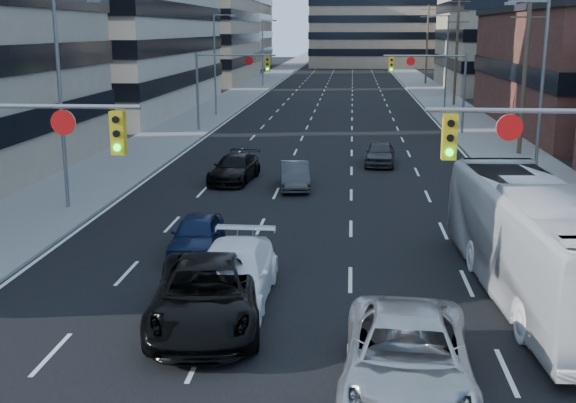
% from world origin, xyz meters
% --- Properties ---
extents(road_surface, '(18.00, 300.00, 0.02)m').
position_xyz_m(road_surface, '(0.00, 130.00, 0.01)').
color(road_surface, black).
rests_on(road_surface, ground).
extents(sidewalk_left, '(5.00, 300.00, 0.15)m').
position_xyz_m(sidewalk_left, '(-11.50, 130.00, 0.07)').
color(sidewalk_left, slate).
rests_on(sidewalk_left, ground).
extents(sidewalk_right, '(5.00, 300.00, 0.15)m').
position_xyz_m(sidewalk_right, '(11.50, 130.00, 0.07)').
color(sidewalk_right, slate).
rests_on(sidewalk_right, ground).
extents(office_left_far, '(20.00, 30.00, 16.00)m').
position_xyz_m(office_left_far, '(-24.00, 100.00, 8.00)').
color(office_left_far, gray).
rests_on(office_left_far, ground).
extents(office_right_far, '(22.00, 28.00, 14.00)m').
position_xyz_m(office_right_far, '(25.00, 88.00, 7.00)').
color(office_right_far, gray).
rests_on(office_right_far, ground).
extents(bg_block_left, '(24.00, 24.00, 20.00)m').
position_xyz_m(bg_block_left, '(-28.00, 140.00, 10.00)').
color(bg_block_left, '#ADA089').
rests_on(bg_block_left, ground).
extents(bg_block_right, '(22.00, 22.00, 12.00)m').
position_xyz_m(bg_block_right, '(32.00, 130.00, 6.00)').
color(bg_block_right, gray).
rests_on(bg_block_right, ground).
extents(signal_far_left, '(6.09, 0.33, 6.00)m').
position_xyz_m(signal_far_left, '(-7.68, 45.00, 4.30)').
color(signal_far_left, slate).
rests_on(signal_far_left, ground).
extents(signal_far_right, '(6.09, 0.33, 6.00)m').
position_xyz_m(signal_far_right, '(7.68, 45.00, 4.30)').
color(signal_far_right, slate).
rests_on(signal_far_right, ground).
extents(utility_pole_block, '(2.20, 0.28, 11.00)m').
position_xyz_m(utility_pole_block, '(12.20, 36.00, 5.78)').
color(utility_pole_block, '#4C3D2D').
rests_on(utility_pole_block, ground).
extents(utility_pole_midblock, '(2.20, 0.28, 11.00)m').
position_xyz_m(utility_pole_midblock, '(12.20, 66.00, 5.78)').
color(utility_pole_midblock, '#4C3D2D').
rests_on(utility_pole_midblock, ground).
extents(utility_pole_distant, '(2.20, 0.28, 11.00)m').
position_xyz_m(utility_pole_distant, '(12.20, 96.00, 5.78)').
color(utility_pole_distant, '#4C3D2D').
rests_on(utility_pole_distant, ground).
extents(streetlight_left_near, '(2.03, 0.22, 9.00)m').
position_xyz_m(streetlight_left_near, '(-10.34, 20.00, 5.05)').
color(streetlight_left_near, slate).
rests_on(streetlight_left_near, ground).
extents(streetlight_left_mid, '(2.03, 0.22, 9.00)m').
position_xyz_m(streetlight_left_mid, '(-10.34, 55.00, 5.05)').
color(streetlight_left_mid, slate).
rests_on(streetlight_left_mid, ground).
extents(streetlight_left_far, '(2.03, 0.22, 9.00)m').
position_xyz_m(streetlight_left_far, '(-10.34, 90.00, 5.05)').
color(streetlight_left_far, slate).
rests_on(streetlight_left_far, ground).
extents(streetlight_right_near, '(2.03, 0.22, 9.00)m').
position_xyz_m(streetlight_right_near, '(10.34, 25.00, 5.05)').
color(streetlight_right_near, slate).
rests_on(streetlight_right_near, ground).
extents(streetlight_right_far, '(2.03, 0.22, 9.00)m').
position_xyz_m(streetlight_right_far, '(10.34, 60.00, 5.05)').
color(streetlight_right_far, slate).
rests_on(streetlight_right_far, ground).
extents(black_pickup, '(3.55, 6.40, 1.69)m').
position_xyz_m(black_pickup, '(-2.00, 8.15, 0.85)').
color(black_pickup, black).
rests_on(black_pickup, ground).
extents(white_van, '(2.33, 5.60, 1.62)m').
position_xyz_m(white_van, '(-1.60, 9.85, 0.81)').
color(white_van, white).
rests_on(white_van, ground).
extents(silver_suv, '(3.09, 6.11, 1.66)m').
position_xyz_m(silver_suv, '(3.03, 4.87, 0.83)').
color(silver_suv, '#ABABAF').
rests_on(silver_suv, ground).
extents(transit_bus, '(3.61, 12.29, 3.38)m').
position_xyz_m(transit_bus, '(7.20, 10.94, 1.69)').
color(transit_bus, silver).
rests_on(transit_bus, ground).
extents(sedan_blue, '(1.75, 4.07, 1.37)m').
position_xyz_m(sedan_blue, '(-3.58, 14.35, 0.69)').
color(sedan_blue, '#0D1835').
rests_on(sedan_blue, ground).
extents(sedan_grey_center, '(1.81, 4.07, 1.30)m').
position_xyz_m(sedan_grey_center, '(-1.00, 25.25, 0.65)').
color(sedan_grey_center, '#323335').
rests_on(sedan_grey_center, ground).
extents(sedan_black_far, '(2.45, 4.96, 1.39)m').
position_xyz_m(sedan_black_far, '(-4.23, 26.65, 0.69)').
color(sedan_black_far, black).
rests_on(sedan_black_far, ground).
extents(sedan_grey_right, '(1.92, 4.23, 1.41)m').
position_xyz_m(sedan_grey_right, '(3.44, 32.06, 0.70)').
color(sedan_grey_right, '#313134').
rests_on(sedan_grey_right, ground).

